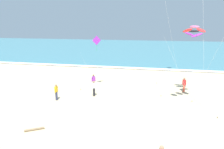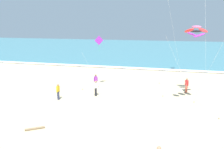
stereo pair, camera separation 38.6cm
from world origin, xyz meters
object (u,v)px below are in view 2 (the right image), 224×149
(bystander_purple_top, at_px, (96,81))
(driftwood_log, at_px, (35,128))
(bystander_white_top, at_px, (96,88))
(kite_diamond_violet_near, at_px, (98,42))
(kite_arc_charcoal_close, at_px, (196,34))
(kite_arc_rose_high, at_px, (196,29))
(bystander_red_top, at_px, (187,85))
(bystander_yellow_top, at_px, (58,92))

(bystander_purple_top, distance_m, driftwood_log, 11.30)
(bystander_white_top, bearing_deg, bystander_purple_top, 108.22)
(kite_diamond_violet_near, xyz_separation_m, bystander_white_top, (0.64, -3.10, -4.39))
(kite_arc_charcoal_close, relative_size, bystander_white_top, 4.18)
(kite_arc_rose_high, height_order, bystander_red_top, kite_arc_rose_high)
(bystander_purple_top, height_order, bystander_white_top, same)
(bystander_red_top, distance_m, driftwood_log, 16.11)
(kite_arc_rose_high, relative_size, bystander_white_top, 4.47)
(bystander_white_top, bearing_deg, bystander_yellow_top, -146.90)
(bystander_purple_top, distance_m, bystander_white_top, 2.96)
(kite_diamond_violet_near, xyz_separation_m, kite_arc_rose_high, (9.84, -3.97, 1.60))
(bystander_yellow_top, bearing_deg, bystander_red_top, 24.64)
(kite_diamond_violet_near, relative_size, kite_arc_rose_high, 0.83)
(bystander_purple_top, distance_m, bystander_red_top, 9.98)
(bystander_white_top, bearing_deg, kite_diamond_violet_near, 101.70)
(kite_arc_rose_high, xyz_separation_m, bystander_white_top, (-9.20, 0.87, -5.99))
(kite_diamond_violet_near, relative_size, driftwood_log, 4.40)
(bystander_yellow_top, distance_m, bystander_red_top, 13.40)
(bystander_yellow_top, xyz_separation_m, bystander_red_top, (12.18, 5.59, 0.00))
(bystander_red_top, relative_size, bystander_white_top, 1.00)
(bystander_yellow_top, relative_size, bystander_white_top, 1.00)
(kite_arc_charcoal_close, bearing_deg, bystander_yellow_top, -161.08)
(kite_arc_rose_high, relative_size, bystander_yellow_top, 4.47)
(kite_diamond_violet_near, height_order, kite_arc_rose_high, kite_arc_rose_high)
(kite_arc_charcoal_close, distance_m, driftwood_log, 16.67)
(kite_diamond_violet_near, distance_m, bystander_yellow_top, 7.22)
(kite_diamond_violet_near, distance_m, driftwood_log, 12.67)
(bystander_yellow_top, relative_size, bystander_purple_top, 1.00)
(kite_arc_charcoal_close, distance_m, bystander_white_top, 11.16)
(bystander_red_top, distance_m, bystander_white_top, 9.70)
(kite_diamond_violet_near, xyz_separation_m, bystander_purple_top, (-0.29, -0.28, -4.39))
(kite_arc_charcoal_close, height_order, bystander_yellow_top, kite_arc_charcoal_close)
(kite_diamond_violet_near, bearing_deg, bystander_red_top, 2.57)
(bystander_white_top, xyz_separation_m, driftwood_log, (-1.73, -8.43, -0.74))
(kite_arc_charcoal_close, bearing_deg, kite_diamond_violet_near, 175.25)
(bystander_purple_top, bearing_deg, bystander_white_top, -71.78)
(kite_arc_rose_high, xyz_separation_m, bystander_red_top, (-0.17, 4.41, -5.99))
(bystander_yellow_top, bearing_deg, kite_arc_charcoal_close, 18.92)
(kite_diamond_violet_near, bearing_deg, driftwood_log, -95.39)
(bystander_yellow_top, xyz_separation_m, bystander_purple_top, (2.22, 4.87, 0.00))
(bystander_purple_top, height_order, bystander_red_top, same)
(kite_arc_rose_high, height_order, driftwood_log, kite_arc_rose_high)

